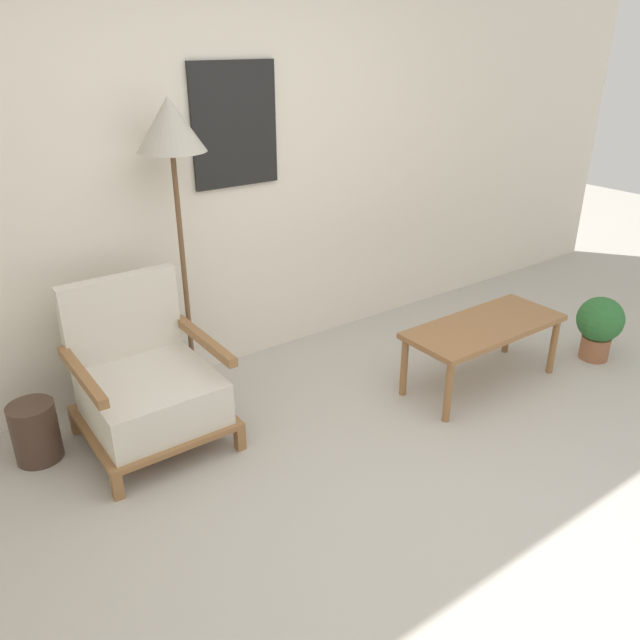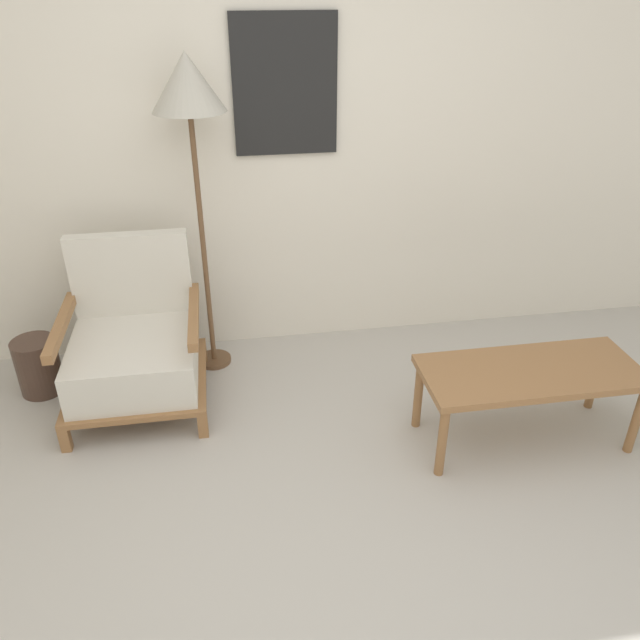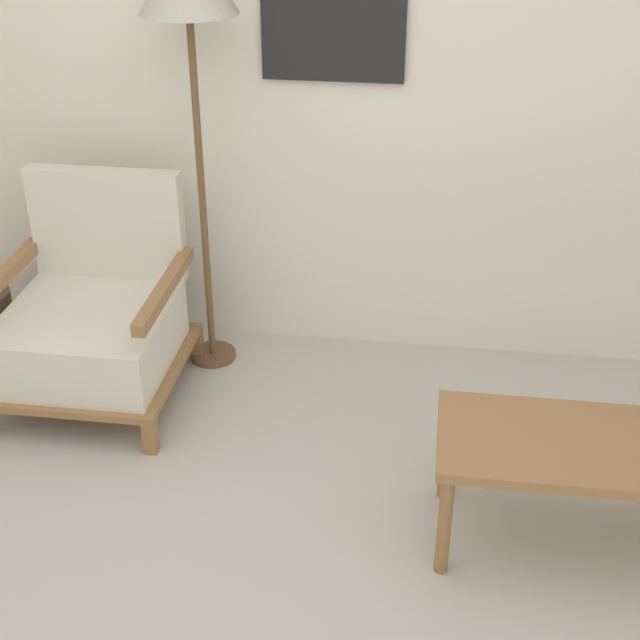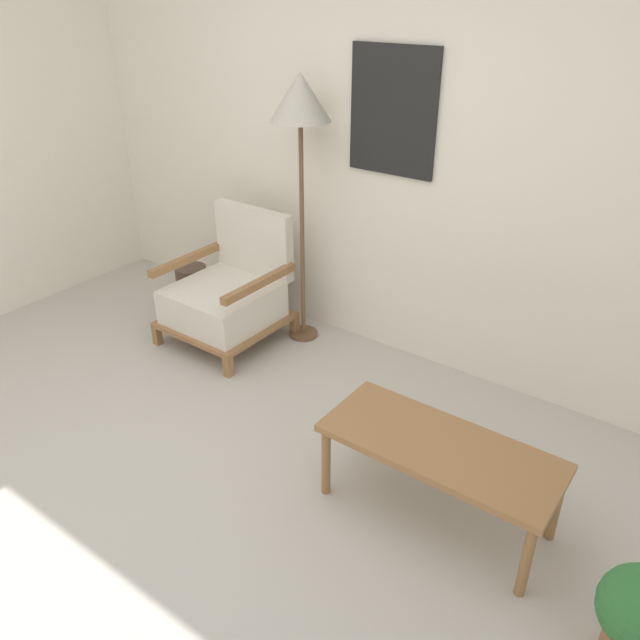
% 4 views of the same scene
% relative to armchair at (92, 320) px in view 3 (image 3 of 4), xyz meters
% --- Properties ---
extents(wall_back, '(8.00, 0.09, 2.70)m').
position_rel_armchair_xyz_m(wall_back, '(0.78, 0.58, 1.02)').
color(wall_back, silver).
rests_on(wall_back, ground_plane).
extents(armchair, '(0.72, 0.73, 0.87)m').
position_rel_armchair_xyz_m(armchair, '(0.00, 0.00, 0.00)').
color(armchair, olive).
rests_on(armchair, ground_plane).
extents(coffee_table, '(1.06, 0.45, 0.42)m').
position_rel_armchair_xyz_m(coffee_table, '(1.92, -0.66, 0.04)').
color(coffee_table, olive).
rests_on(coffee_table, ground_plane).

